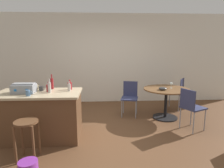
# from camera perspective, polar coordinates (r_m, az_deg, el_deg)

# --- Properties ---
(ground_plane) EXTENTS (8.80, 8.80, 0.00)m
(ground_plane) POSITION_cam_1_polar(r_m,az_deg,el_deg) (4.07, -0.83, -13.97)
(ground_plane) COLOR brown
(back_wall) EXTENTS (8.00, 0.10, 2.70)m
(back_wall) POSITION_cam_1_polar(r_m,az_deg,el_deg) (6.06, -1.78, 7.41)
(back_wall) COLOR silver
(back_wall) RESTS_ON ground_plane
(kitchen_island) EXTENTS (1.53, 0.83, 0.89)m
(kitchen_island) POSITION_cam_1_polar(r_m,az_deg,el_deg) (3.93, -20.42, -8.59)
(kitchen_island) COLOR brown
(kitchen_island) RESTS_ON ground_plane
(wooden_stool) EXTENTS (0.35, 0.35, 0.62)m
(wooden_stool) POSITION_cam_1_polar(r_m,az_deg,el_deg) (3.27, -23.77, -12.46)
(wooden_stool) COLOR brown
(wooden_stool) RESTS_ON ground_plane
(dining_table) EXTENTS (1.08, 1.08, 0.73)m
(dining_table) POSITION_cam_1_polar(r_m,az_deg,el_deg) (4.85, 15.59, -3.25)
(dining_table) COLOR black
(dining_table) RESTS_ON ground_plane
(folding_chair_near) EXTENTS (0.53, 0.53, 0.88)m
(folding_chair_near) POSITION_cam_1_polar(r_m,az_deg,el_deg) (4.30, 22.18, -5.98)
(folding_chair_near) COLOR navy
(folding_chair_near) RESTS_ON ground_plane
(folding_chair_far) EXTENTS (0.56, 0.56, 0.87)m
(folding_chair_far) POSITION_cam_1_polar(r_m,az_deg,el_deg) (5.62, 18.58, -1.96)
(folding_chair_far) COLOR navy
(folding_chair_far) RESTS_ON ground_plane
(folding_chair_left) EXTENTS (0.48, 0.48, 0.85)m
(folding_chair_left) POSITION_cam_1_polar(r_m,az_deg,el_deg) (4.92, 5.26, -3.45)
(folding_chair_left) COLOR navy
(folding_chair_left) RESTS_ON ground_plane
(toolbox) EXTENTS (0.39, 0.27, 0.18)m
(toolbox) POSITION_cam_1_polar(r_m,az_deg,el_deg) (3.86, -24.42, -1.15)
(toolbox) COLOR gray
(toolbox) RESTS_ON kitchen_island
(bottle_0) EXTENTS (0.06, 0.06, 0.29)m
(bottle_0) POSITION_cam_1_polar(r_m,az_deg,el_deg) (4.01, -17.20, 0.20)
(bottle_0) COLOR maroon
(bottle_0) RESTS_ON kitchen_island
(bottle_1) EXTENTS (0.08, 0.08, 0.19)m
(bottle_1) POSITION_cam_1_polar(r_m,az_deg,el_deg) (3.88, -12.28, -0.50)
(bottle_1) COLOR maroon
(bottle_1) RESTS_ON kitchen_island
(bottle_2) EXTENTS (0.06, 0.06, 0.19)m
(bottle_2) POSITION_cam_1_polar(r_m,az_deg,el_deg) (3.75, -12.47, -0.90)
(bottle_2) COLOR #B7B2AD
(bottle_2) RESTS_ON kitchen_island
(bottle_3) EXTENTS (0.08, 0.08, 0.18)m
(bottle_3) POSITION_cam_1_polar(r_m,az_deg,el_deg) (3.80, -18.17, -1.09)
(bottle_3) COLOR maroon
(bottle_3) RESTS_ON kitchen_island
(bottle_4) EXTENTS (0.06, 0.06, 0.26)m
(bottle_4) POSITION_cam_1_polar(r_m,az_deg,el_deg) (3.70, -17.90, -0.93)
(bottle_4) COLOR #B7B2AD
(bottle_4) RESTS_ON kitchen_island
(cup_0) EXTENTS (0.11, 0.08, 0.09)m
(cup_0) POSITION_cam_1_polar(r_m,az_deg,el_deg) (4.07, -21.29, -0.90)
(cup_0) COLOR tan
(cup_0) RESTS_ON kitchen_island
(cup_1) EXTENTS (0.12, 0.09, 0.10)m
(cup_1) POSITION_cam_1_polar(r_m,az_deg,el_deg) (3.91, -20.05, -1.23)
(cup_1) COLOR #383838
(cup_1) RESTS_ON kitchen_island
(cup_2) EXTENTS (0.11, 0.07, 0.10)m
(cup_2) POSITION_cam_1_polar(r_m,az_deg,el_deg) (3.59, -23.39, -2.44)
(cup_2) COLOR #4C7099
(cup_2) RESTS_ON kitchen_island
(wine_glass) EXTENTS (0.07, 0.07, 0.14)m
(wine_glass) POSITION_cam_1_polar(r_m,az_deg,el_deg) (4.88, 16.99, 0.07)
(wine_glass) COLOR silver
(wine_glass) RESTS_ON dining_table
(serving_bowl) EXTENTS (0.18, 0.18, 0.07)m
(serving_bowl) POSITION_cam_1_polar(r_m,az_deg,el_deg) (4.62, 14.64, -1.28)
(serving_bowl) COLOR #383838
(serving_bowl) RESTS_ON dining_table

